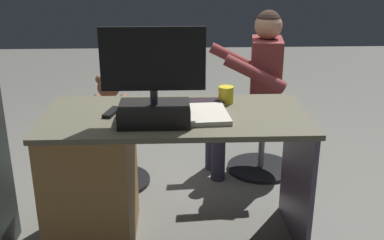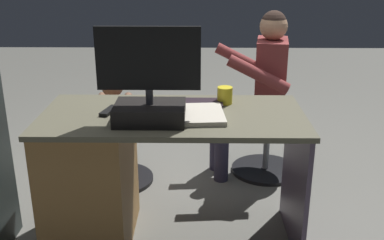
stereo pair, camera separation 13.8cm
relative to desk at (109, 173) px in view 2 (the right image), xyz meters
name	(u,v)px [view 2 (the right image)]	position (x,y,z in m)	size (l,w,h in m)	color
ground_plane	(177,201)	(-0.35, -0.39, -0.39)	(10.00, 10.00, 0.00)	slate
desk	(109,173)	(0.00, 0.00, 0.00)	(1.34, 0.65, 0.73)	#5F5B47
monitor	(149,94)	(-0.24, 0.11, 0.48)	(0.49, 0.24, 0.46)	black
keyboard	(183,103)	(-0.40, -0.14, 0.35)	(0.42, 0.14, 0.02)	black
computer_mouse	(124,103)	(-0.08, -0.12, 0.36)	(0.06, 0.10, 0.04)	black
cup	(225,95)	(-0.62, -0.17, 0.39)	(0.08, 0.08, 0.09)	yellow
tv_remote	(109,111)	(-0.02, -0.01, 0.35)	(0.04, 0.15, 0.02)	black
notebook_binder	(201,114)	(-0.49, 0.05, 0.35)	(0.22, 0.30, 0.02)	beige
office_chair_teddy	(116,146)	(0.08, -0.67, -0.13)	(0.49, 0.49, 0.44)	black
teddy_bear	(114,100)	(0.08, -0.68, 0.20)	(0.23, 0.23, 0.33)	#92674E
visitor_chair	(267,138)	(-0.97, -0.83, -0.13)	(0.49, 0.49, 0.44)	black
person	(259,82)	(-0.89, -0.82, 0.28)	(0.53, 0.53, 1.15)	brown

